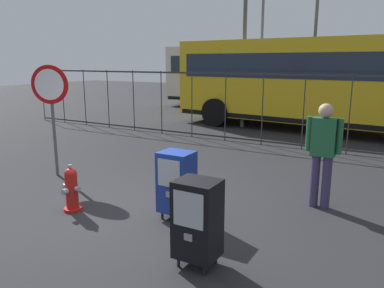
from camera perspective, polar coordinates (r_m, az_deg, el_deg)
The scene contains 11 objects.
ground_plane at distance 5.94m, azimuth -8.41°, elevation -10.39°, with size 60.00×60.00×0.00m, color #262628.
fire_hydrant at distance 6.15m, azimuth -17.85°, elevation -6.58°, with size 0.33×0.32×0.75m.
newspaper_box_primary at distance 4.28m, azimuth 0.83°, elevation -11.32°, with size 0.48×0.42×1.02m.
newspaper_box_secondary at distance 5.52m, azimuth -2.36°, elevation -5.76°, with size 0.48×0.42×1.02m.
stop_sign at distance 7.93m, azimuth -20.67°, elevation 6.66°, with size 0.71×0.31×2.23m.
pedestrian at distance 6.19m, azimuth 19.28°, elevation -0.84°, with size 0.55×0.22×1.67m.
fence_barrier at distance 10.59m, azimuth 10.66°, elevation 5.34°, with size 18.03×0.04×2.00m.
bus_near at distance 13.12m, azimuth 20.64°, elevation 9.14°, with size 10.68×3.50×3.00m.
bus_far at distance 18.51m, azimuth 12.25°, elevation 10.40°, with size 10.54×2.93×3.00m.
street_light_near_left at distance 13.41m, azimuth 8.11°, elevation 19.26°, with size 0.32×0.32×6.70m.
street_light_far_left at distance 20.36m, azimuth 10.70°, elevation 18.50°, with size 0.32×0.32×7.85m.
Camera 1 is at (3.43, -4.28, 2.30)m, focal length 35.08 mm.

